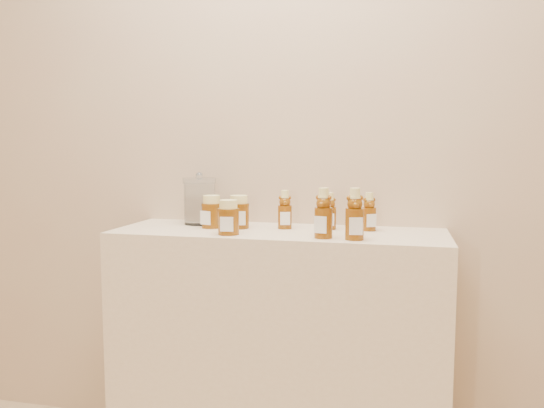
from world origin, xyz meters
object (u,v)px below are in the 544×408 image
(bear_bottle_front_left, at_px, (324,210))
(honey_jar_left, at_px, (212,212))
(bear_bottle_back_left, at_px, (285,207))
(glass_canister, at_px, (200,199))
(display_table, at_px, (278,350))

(bear_bottle_front_left, height_order, honey_jar_left, bear_bottle_front_left)
(bear_bottle_back_left, relative_size, glass_canister, 0.81)
(display_table, distance_m, bear_bottle_front_left, 0.59)
(bear_bottle_back_left, xyz_separation_m, bear_bottle_front_left, (0.17, -0.17, 0.01))
(bear_bottle_front_left, bearing_deg, honey_jar_left, 175.01)
(bear_bottle_front_left, bearing_deg, display_table, 158.53)
(bear_bottle_front_left, bearing_deg, glass_canister, 169.28)
(bear_bottle_back_left, height_order, glass_canister, glass_canister)
(bear_bottle_back_left, bearing_deg, bear_bottle_front_left, -60.61)
(display_table, bearing_deg, bear_bottle_back_left, 77.69)
(glass_canister, bearing_deg, bear_bottle_front_left, -22.24)
(bear_bottle_front_left, relative_size, honey_jar_left, 1.54)
(display_table, relative_size, honey_jar_left, 9.80)
(bear_bottle_front_left, distance_m, honey_jar_left, 0.46)
(bear_bottle_back_left, height_order, bear_bottle_front_left, bear_bottle_front_left)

